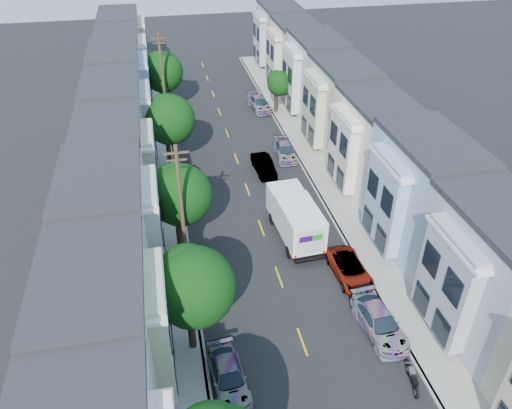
{
  "coord_description": "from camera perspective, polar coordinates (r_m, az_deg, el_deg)",
  "views": [
    {
      "loc": [
        -6.96,
        -25.74,
        24.02
      ],
      "look_at": [
        -0.39,
        6.25,
        2.2
      ],
      "focal_mm": 35.0,
      "sensor_mm": 36.0,
      "label": 1
    }
  ],
  "objects": [
    {
      "name": "fedex_truck",
      "position": [
        38.54,
        4.5,
        -1.47
      ],
      "size": [
        2.68,
        6.95,
        3.33
      ],
      "rotation": [
        0.0,
        0.0,
        0.06
      ],
      "color": "white",
      "rests_on": "ground"
    },
    {
      "name": "parked_right_a",
      "position": [
        32.7,
        13.91,
        -12.94
      ],
      "size": [
        2.49,
        5.15,
        1.5
      ],
      "primitive_type": "imported",
      "rotation": [
        0.0,
        0.0,
        0.08
      ],
      "color": "#525252",
      "rests_on": "ground"
    },
    {
      "name": "tree_e",
      "position": [
        60.21,
        -10.72,
        14.63
      ],
      "size": [
        4.7,
        4.7,
        7.24
      ],
      "color": "black",
      "rests_on": "ground"
    },
    {
      "name": "townhouse_row_right",
      "position": [
        50.65,
        10.9,
        4.78
      ],
      "size": [
        5.0,
        70.0,
        8.5
      ],
      "primitive_type": "cube",
      "color": "white",
      "rests_on": "ground"
    },
    {
      "name": "townhouse_row_left",
      "position": [
        47.48,
        -15.02,
        2.09
      ],
      "size": [
        5.0,
        70.0,
        8.5
      ],
      "primitive_type": "cube",
      "color": "white",
      "rests_on": "ground"
    },
    {
      "name": "sidewalk_left",
      "position": [
        47.26,
        -10.47,
        2.69
      ],
      "size": [
        2.6,
        70.0,
        0.15
      ],
      "primitive_type": "cube",
      "color": "gray",
      "rests_on": "ground"
    },
    {
      "name": "tree_far_r",
      "position": [
        59.68,
        2.62,
        13.6
      ],
      "size": [
        2.93,
        2.93,
        5.01
      ],
      "color": "black",
      "rests_on": "ground"
    },
    {
      "name": "tree_d",
      "position": [
        47.22,
        -9.95,
        9.49
      ],
      "size": [
        4.7,
        4.7,
        7.38
      ],
      "color": "black",
      "rests_on": "ground"
    },
    {
      "name": "sidewalk_right",
      "position": [
        49.38,
        6.79,
        4.48
      ],
      "size": [
        2.6,
        70.0,
        0.15
      ],
      "primitive_type": "cube",
      "color": "gray",
      "rests_on": "ground"
    },
    {
      "name": "utility_pole_near",
      "position": [
        33.56,
        -8.45,
        -0.89
      ],
      "size": [
        1.6,
        0.26,
        10.0
      ],
      "color": "#42301E",
      "rests_on": "ground"
    },
    {
      "name": "parked_left_b",
      "position": [
        29.36,
        -3.17,
        -19.05
      ],
      "size": [
        2.2,
        4.54,
        1.32
      ],
      "primitive_type": "imported",
      "rotation": [
        0.0,
        0.0,
        0.08
      ],
      "color": "black",
      "rests_on": "ground"
    },
    {
      "name": "parked_right_b",
      "position": [
        36.08,
        10.68,
        -7.33
      ],
      "size": [
        2.37,
        4.85,
        1.33
      ],
      "primitive_type": "imported",
      "rotation": [
        0.0,
        0.0,
        0.04
      ],
      "color": "#B4BACA",
      "rests_on": "ground"
    },
    {
      "name": "curb_right",
      "position": [
        49.02,
        5.34,
        4.35
      ],
      "size": [
        0.3,
        70.0,
        0.15
      ],
      "primitive_type": "cube",
      "color": "gray",
      "rests_on": "ground"
    },
    {
      "name": "parked_left_d",
      "position": [
        45.65,
        -7.4,
        2.8
      ],
      "size": [
        1.79,
        4.67,
        1.51
      ],
      "primitive_type": "imported",
      "rotation": [
        0.0,
        0.0,
        -0.0
      ],
      "color": "#51131D",
      "rests_on": "ground"
    },
    {
      "name": "tree_b",
      "position": [
        28.27,
        -7.26,
        -9.4
      ],
      "size": [
        4.7,
        4.7,
        7.18
      ],
      "color": "black",
      "rests_on": "ground"
    },
    {
      "name": "tree_c",
      "position": [
        36.1,
        -8.75,
        1.04
      ],
      "size": [
        4.56,
        4.56,
        7.05
      ],
      "color": "black",
      "rests_on": "ground"
    },
    {
      "name": "parked_right_c",
      "position": [
        50.47,
        3.36,
        6.13
      ],
      "size": [
        2.12,
        4.57,
        1.34
      ],
      "primitive_type": "imported",
      "rotation": [
        0.0,
        0.0,
        -0.05
      ],
      "color": "black",
      "rests_on": "ground"
    },
    {
      "name": "parked_right_d",
      "position": [
        61.44,
        0.41,
        11.46
      ],
      "size": [
        2.5,
        5.02,
        1.45
      ],
      "primitive_type": "imported",
      "rotation": [
        0.0,
        0.0,
        0.1
      ],
      "color": "black",
      "rests_on": "ground"
    },
    {
      "name": "lead_sedan",
      "position": [
        47.63,
        0.88,
        4.46
      ],
      "size": [
        1.76,
        4.44,
        1.46
      ],
      "primitive_type": "imported",
      "rotation": [
        0.0,
        0.0,
        0.05
      ],
      "color": "black",
      "rests_on": "ground"
    },
    {
      "name": "ground",
      "position": [
        35.89,
        2.65,
        -8.31
      ],
      "size": [
        160.0,
        160.0,
        0.0
      ],
      "primitive_type": "plane",
      "color": "black",
      "rests_on": "ground"
    },
    {
      "name": "motorcycle",
      "position": [
        30.76,
        17.42,
        -18.43
      ],
      "size": [
        0.31,
        2.24,
        0.89
      ],
      "rotation": [
        0.0,
        0.0,
        -0.18
      ],
      "color": "black",
      "rests_on": "ground"
    },
    {
      "name": "curb_left",
      "position": [
        47.27,
        -8.9,
        2.86
      ],
      "size": [
        0.3,
        70.0,
        0.15
      ],
      "primitive_type": "cube",
      "color": "gray",
      "rests_on": "ground"
    },
    {
      "name": "centerline",
      "position": [
        47.81,
        -1.65,
        3.57
      ],
      "size": [
        0.12,
        70.0,
        0.01
      ],
      "primitive_type": "cube",
      "color": "gold",
      "rests_on": "ground"
    },
    {
      "name": "parked_left_c",
      "position": [
        34.91,
        -5.3,
        -8.36
      ],
      "size": [
        1.56,
        4.21,
        1.39
      ],
      "primitive_type": "imported",
      "rotation": [
        0.0,
        0.0,
        -0.02
      ],
      "color": "#979EAE",
      "rests_on": "ground"
    },
    {
      "name": "utility_pole_far",
      "position": [
        56.96,
        -10.59,
        13.84
      ],
      "size": [
        1.6,
        0.26,
        10.0
      ],
      "color": "#42301E",
      "rests_on": "ground"
    },
    {
      "name": "road_slab",
      "position": [
        47.8,
        -1.65,
        3.58
      ],
      "size": [
        12.0,
        70.0,
        0.02
      ],
      "primitive_type": "cube",
      "color": "black",
      "rests_on": "ground"
    }
  ]
}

